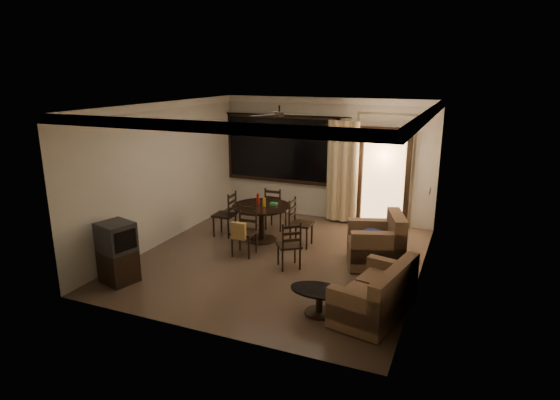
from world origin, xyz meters
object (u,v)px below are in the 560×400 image
at_px(dining_chair_east, 301,232).
at_px(coffee_table, 319,298).
at_px(dining_table, 262,213).
at_px(tv_cabinet, 117,252).
at_px(sofa, 378,296).
at_px(side_chair, 289,254).
at_px(dining_chair_west, 225,223).
at_px(armchair, 378,244).
at_px(dining_chair_south, 244,240).
at_px(dining_chair_north, 276,216).

xyz_separation_m(dining_chair_east, coffee_table, (1.20, -2.45, -0.03)).
bearing_deg(dining_table, tv_cabinet, -116.58).
height_order(sofa, side_chair, side_chair).
distance_m(dining_chair_west, dining_chair_east, 1.67).
height_order(dining_table, coffee_table, dining_table).
xyz_separation_m(sofa, armchair, (-0.36, 1.82, 0.08)).
height_order(dining_chair_east, sofa, dining_chair_east).
xyz_separation_m(tv_cabinet, sofa, (4.15, 0.53, -0.20)).
xyz_separation_m(dining_chair_west, sofa, (3.65, -2.13, 0.03)).
distance_m(tv_cabinet, sofa, 4.19).
bearing_deg(dining_chair_west, dining_chair_south, 44.30).
relative_size(dining_chair_south, armchair, 0.81).
height_order(dining_chair_south, tv_cabinet, tv_cabinet).
distance_m(sofa, coffee_table, 0.82).
distance_m(dining_chair_west, armchair, 3.30).
relative_size(dining_chair_north, armchair, 0.81).
relative_size(dining_table, dining_chair_east, 1.25).
xyz_separation_m(dining_chair_west, tv_cabinet, (-0.51, -2.66, 0.23)).
bearing_deg(coffee_table, dining_chair_east, 116.06).
xyz_separation_m(dining_chair_north, armchair, (2.48, -1.12, 0.10)).
height_order(armchair, coffee_table, armchair).
bearing_deg(dining_chair_south, coffee_table, -40.04).
bearing_deg(armchair, coffee_table, -119.76).
distance_m(dining_chair_north, armchair, 2.72).
height_order(sofa, armchair, armchair).
bearing_deg(dining_table, dining_chair_east, 1.97).
distance_m(dining_table, dining_chair_south, 0.90).
xyz_separation_m(dining_chair_west, dining_chair_east, (1.67, 0.06, 0.00)).
xyz_separation_m(dining_chair_east, dining_chair_north, (-0.86, 0.76, 0.00)).
height_order(dining_table, tv_cabinet, tv_cabinet).
relative_size(dining_chair_east, sofa, 0.61).
distance_m(dining_table, armchair, 2.48).
distance_m(armchair, side_chair, 1.60).
bearing_deg(dining_chair_north, side_chair, 117.65).
xyz_separation_m(dining_chair_east, sofa, (1.97, -2.19, 0.03)).
height_order(dining_table, dining_chair_west, dining_table).
distance_m(tv_cabinet, side_chair, 2.88).
xyz_separation_m(dining_chair_north, tv_cabinet, (-1.31, -3.47, 0.23)).
bearing_deg(dining_table, dining_chair_west, -177.87).
relative_size(dining_table, tv_cabinet, 1.17).
relative_size(dining_table, coffee_table, 1.38).
relative_size(dining_chair_east, side_chair, 1.09).
height_order(armchair, side_chair, armchair).
relative_size(dining_chair_south, coffee_table, 1.10).
distance_m(tv_cabinet, armchair, 4.46).
xyz_separation_m(coffee_table, side_chair, (-1.00, 1.35, 0.01)).
xyz_separation_m(dining_chair_west, armchair, (3.29, -0.31, 0.10)).
relative_size(dining_table, armchair, 1.01).
bearing_deg(dining_chair_south, side_chair, -14.25).
height_order(dining_chair_south, dining_chair_north, same).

